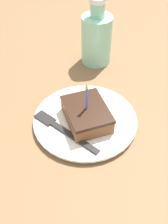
{
  "coord_description": "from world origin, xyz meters",
  "views": [
    {
      "loc": [
        -0.13,
        -0.37,
        0.43
      ],
      "look_at": [
        -0.0,
        0.01,
        0.03
      ],
      "focal_mm": 42.0,
      "sensor_mm": 36.0,
      "label": 1
    }
  ],
  "objects_px": {
    "plate": "(84,120)",
    "cake_slice": "(88,113)",
    "fork": "(61,129)",
    "bottle": "(96,38)"
  },
  "relations": [
    {
      "from": "plate",
      "to": "cake_slice",
      "type": "relative_size",
      "value": 2.08
    },
    {
      "from": "fork",
      "to": "bottle",
      "type": "xyz_separation_m",
      "value": [
        0.17,
        0.23,
        0.06
      ]
    },
    {
      "from": "fork",
      "to": "bottle",
      "type": "relative_size",
      "value": 0.85
    },
    {
      "from": "cake_slice",
      "to": "bottle",
      "type": "distance_m",
      "value": 0.25
    },
    {
      "from": "plate",
      "to": "cake_slice",
      "type": "height_order",
      "value": "cake_slice"
    },
    {
      "from": "bottle",
      "to": "cake_slice",
      "type": "bearing_deg",
      "value": -114.98
    },
    {
      "from": "fork",
      "to": "cake_slice",
      "type": "bearing_deg",
      "value": 7.76
    },
    {
      "from": "cake_slice",
      "to": "fork",
      "type": "height_order",
      "value": "cake_slice"
    },
    {
      "from": "cake_slice",
      "to": "bottle",
      "type": "height_order",
      "value": "bottle"
    },
    {
      "from": "fork",
      "to": "plate",
      "type": "bearing_deg",
      "value": 15.63
    }
  ]
}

